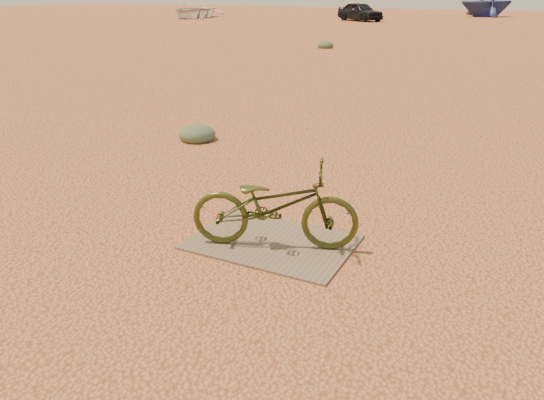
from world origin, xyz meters
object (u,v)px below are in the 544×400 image
at_px(boat_far_left, 487,1).
at_px(car, 360,12).
at_px(plywood_board, 272,242).
at_px(bicycle, 275,206).
at_px(boat_near_left, 192,10).

bearing_deg(boat_far_left, car, -75.80).
relative_size(plywood_board, bicycle, 0.98).
bearing_deg(bicycle, boat_far_left, -16.29).
xyz_separation_m(bicycle, boat_far_left, (-3.10, 45.76, 0.78)).
bearing_deg(boat_far_left, boat_near_left, -99.03).
height_order(car, boat_near_left, car).
xyz_separation_m(plywood_board, bicycle, (0.07, -0.07, 0.43)).
bearing_deg(boat_far_left, bicycle, -35.55).
xyz_separation_m(bicycle, car, (-10.67, 35.48, 0.21)).
distance_m(bicycle, boat_near_left, 41.22).
height_order(boat_near_left, boat_far_left, boat_far_left).
bearing_deg(plywood_board, car, 106.67).
xyz_separation_m(plywood_board, car, (-10.60, 35.41, 0.64)).
bearing_deg(bicycle, plywood_board, 22.03).
bearing_deg(bicycle, boat_near_left, 15.59).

